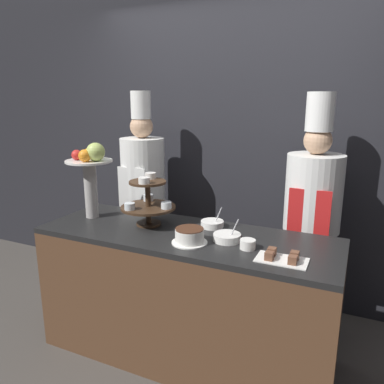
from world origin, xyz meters
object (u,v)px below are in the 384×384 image
(fruit_pedestal, at_px, (91,168))
(cup_white, at_px, (248,244))
(serving_bowl_near, at_px, (227,237))
(chef_center_left, at_px, (312,211))
(tiered_stand, at_px, (148,201))
(cake_round, at_px, (189,236))
(cake_square_tray, at_px, (282,257))
(chef_left, at_px, (143,189))
(serving_bowl_far, at_px, (212,224))

(fruit_pedestal, bearing_deg, cup_white, -5.03)
(serving_bowl_near, height_order, chef_center_left, chef_center_left)
(tiered_stand, distance_m, chef_center_left, 1.16)
(cake_round, distance_m, cake_square_tray, 0.55)
(tiered_stand, distance_m, cup_white, 0.76)
(cup_white, xyz_separation_m, chef_left, (-1.14, 0.71, 0.06))
(tiered_stand, bearing_deg, serving_bowl_far, 18.24)
(serving_bowl_far, bearing_deg, cake_round, -93.21)
(serving_bowl_near, distance_m, chef_left, 1.18)
(cake_square_tray, bearing_deg, serving_bowl_near, 157.85)
(serving_bowl_far, bearing_deg, serving_bowl_near, -48.67)
(chef_left, relative_size, chef_center_left, 1.01)
(tiered_stand, xyz_separation_m, fruit_pedestal, (-0.45, -0.02, 0.19))
(cake_round, xyz_separation_m, cake_square_tray, (0.55, -0.02, -0.03))
(cake_square_tray, bearing_deg, fruit_pedestal, 172.51)
(serving_bowl_near, height_order, chef_left, chef_left)
(cake_round, height_order, serving_bowl_far, serving_bowl_far)
(tiered_stand, bearing_deg, fruit_pedestal, -176.81)
(cake_round, height_order, chef_left, chef_left)
(tiered_stand, bearing_deg, chef_center_left, 30.25)
(cup_white, xyz_separation_m, chef_center_left, (0.26, 0.71, 0.03))
(cake_round, distance_m, chef_center_left, 0.98)
(cake_square_tray, distance_m, chef_left, 1.56)
(fruit_pedestal, distance_m, serving_bowl_near, 1.09)
(tiered_stand, distance_m, serving_bowl_far, 0.46)
(tiered_stand, relative_size, cake_round, 1.72)
(cake_square_tray, xyz_separation_m, chef_left, (-1.35, 0.79, 0.07))
(serving_bowl_near, bearing_deg, fruit_pedestal, 177.96)
(cake_round, bearing_deg, fruit_pedestal, 169.02)
(serving_bowl_far, bearing_deg, tiered_stand, -161.76)
(tiered_stand, distance_m, cake_round, 0.46)
(chef_left, bearing_deg, tiered_stand, -55.46)
(chef_center_left, bearing_deg, cake_round, -128.04)
(fruit_pedestal, bearing_deg, chef_left, 85.71)
(fruit_pedestal, relative_size, chef_left, 0.31)
(serving_bowl_far, height_order, chef_center_left, chef_center_left)
(tiered_stand, distance_m, serving_bowl_near, 0.61)
(tiered_stand, relative_size, chef_center_left, 0.21)
(serving_bowl_near, bearing_deg, tiered_stand, 174.01)
(serving_bowl_far, distance_m, chef_left, 0.93)
(cup_white, xyz_separation_m, serving_bowl_near, (-0.15, 0.07, -0.00))
(fruit_pedestal, height_order, serving_bowl_far, fruit_pedestal)
(fruit_pedestal, xyz_separation_m, serving_bowl_far, (0.86, 0.16, -0.34))
(cup_white, xyz_separation_m, serving_bowl_far, (-0.32, 0.26, -0.01))
(tiered_stand, distance_m, chef_left, 0.71)
(cake_square_tray, bearing_deg, serving_bowl_far, 147.18)
(cake_round, bearing_deg, tiered_stand, 154.55)
(chef_center_left, bearing_deg, cake_square_tray, -93.66)
(chef_left, height_order, chef_center_left, chef_left)
(cake_round, height_order, serving_bowl_near, serving_bowl_near)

